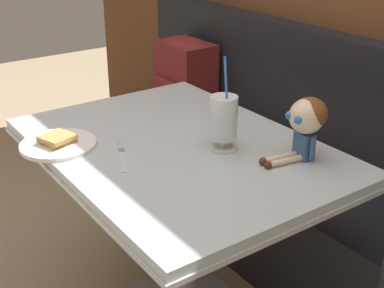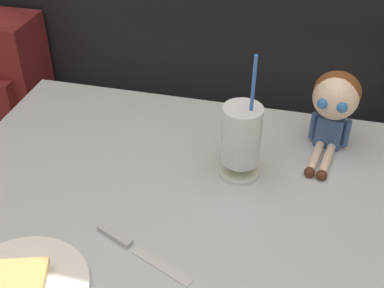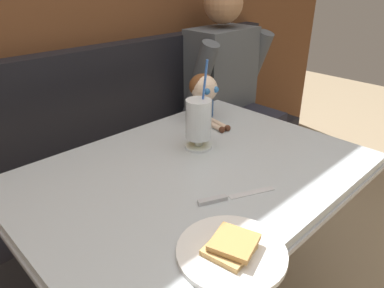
{
  "view_description": "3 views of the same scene",
  "coord_description": "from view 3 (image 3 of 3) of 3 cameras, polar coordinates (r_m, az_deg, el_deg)",
  "views": [
    {
      "loc": [
        1.35,
        -0.72,
        1.48
      ],
      "look_at": [
        0.07,
        0.18,
        0.77
      ],
      "focal_mm": 50.15,
      "sensor_mm": 36.0,
      "label": 1
    },
    {
      "loc": [
        0.23,
        -0.65,
        1.5
      ],
      "look_at": [
        0.01,
        0.22,
        0.85
      ],
      "focal_mm": 47.53,
      "sensor_mm": 36.0,
      "label": 2
    },
    {
      "loc": [
        -0.7,
        -0.53,
        1.32
      ],
      "look_at": [
        0.03,
        0.22,
        0.8
      ],
      "focal_mm": 33.51,
      "sensor_mm": 36.0,
      "label": 3
    }
  ],
  "objects": [
    {
      "name": "milkshake_glass",
      "position": [
        1.25,
        1.05,
        3.55
      ],
      "size": [
        0.1,
        0.1,
        0.32
      ],
      "color": "silver",
      "rests_on": "diner_table"
    },
    {
      "name": "booth_bench",
      "position": [
        1.81,
        -13.8,
        -7.92
      ],
      "size": [
        2.6,
        0.48,
        1.0
      ],
      "color": "black",
      "rests_on": "ground"
    },
    {
      "name": "diner_patron",
      "position": [
        2.08,
        5.42,
        9.98
      ],
      "size": [
        0.55,
        0.48,
        0.81
      ],
      "color": "#4C5156",
      "rests_on": "booth_bench"
    },
    {
      "name": "seated_doll",
      "position": [
        1.48,
        1.94,
        8.42
      ],
      "size": [
        0.13,
        0.23,
        0.2
      ],
      "color": "#385689",
      "rests_on": "diner_table"
    },
    {
      "name": "toast_plate",
      "position": [
        0.84,
        6.28,
        -16.53
      ],
      "size": [
        0.25,
        0.25,
        0.04
      ],
      "color": "white",
      "rests_on": "diner_table"
    },
    {
      "name": "diner_table",
      "position": [
        1.27,
        0.41,
        -11.57
      ],
      "size": [
        1.11,
        0.81,
        0.74
      ],
      "color": "#B2BCC1",
      "rests_on": "ground"
    },
    {
      "name": "wood_panel_wall",
      "position": [
        1.74,
        -21.51,
        20.57
      ],
      "size": [
        4.4,
        0.08,
        2.4
      ],
      "primitive_type": "cube",
      "color": "brown",
      "rests_on": "ground"
    },
    {
      "name": "butter_knife",
      "position": [
        1.01,
        5.05,
        -8.55
      ],
      "size": [
        0.22,
        0.11,
        0.01
      ],
      "color": "silver",
      "rests_on": "diner_table"
    }
  ]
}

